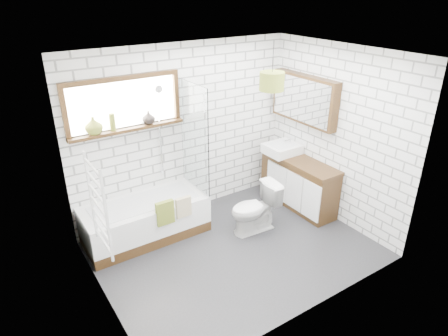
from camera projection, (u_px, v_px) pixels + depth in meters
floor at (235, 250)px, 5.26m from camera, size 3.40×2.60×0.01m
ceiling at (238, 55)px, 4.19m from camera, size 3.40×2.60×0.01m
wall_back at (184, 132)px, 5.71m from camera, size 3.40×0.01×2.50m
wall_front at (317, 211)px, 3.74m from camera, size 3.40×0.01×2.50m
wall_left at (93, 203)px, 3.88m from camera, size 0.01×2.60×2.50m
wall_right at (336, 136)px, 5.58m from camera, size 0.01×2.60×2.50m
window at (125, 105)px, 5.02m from camera, size 1.52×0.16×0.68m
towel_radiator at (98, 206)px, 3.92m from camera, size 0.06×0.52×1.00m
mirror_cabinet at (304, 99)px, 5.82m from camera, size 0.16×1.20×0.70m
shower_riser at (160, 132)px, 5.44m from camera, size 0.02×0.02×1.30m
bathtub at (146, 220)px, 5.43m from camera, size 1.65×0.73×0.53m
shower_screen at (195, 138)px, 5.40m from camera, size 0.02×0.72×1.50m
towel_green at (165, 213)px, 5.12m from camera, size 0.24×0.07×0.33m
towel_beige at (183, 207)px, 5.25m from camera, size 0.22×0.05×0.28m
vanity at (298, 183)px, 6.16m from camera, size 0.43×1.35×0.77m
basin at (282, 149)px, 6.20m from camera, size 0.51×0.44×0.15m
tap at (290, 144)px, 6.26m from camera, size 0.04×0.04×0.15m
toilet at (255, 209)px, 5.52m from camera, size 0.45×0.72×0.71m
vase_olive at (94, 127)px, 4.87m from camera, size 0.23×0.23×0.22m
vase_dark at (149, 119)px, 5.24m from camera, size 0.20×0.20×0.17m
bottle at (113, 124)px, 4.99m from camera, size 0.09×0.09×0.22m
pendant at (272, 81)px, 4.87m from camera, size 0.31×0.31×0.23m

